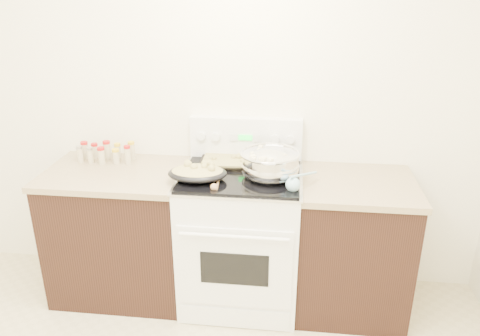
# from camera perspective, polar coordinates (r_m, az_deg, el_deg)

# --- Properties ---
(room_shell) EXTENTS (4.10, 3.60, 2.75)m
(room_shell) POSITION_cam_1_polar(r_m,az_deg,el_deg) (1.50, -19.84, 5.87)
(room_shell) COLOR white
(room_shell) RESTS_ON ground
(counter_left) EXTENTS (0.93, 0.67, 0.92)m
(counter_left) POSITION_cam_1_polar(r_m,az_deg,el_deg) (3.37, -14.14, -7.49)
(counter_left) COLOR black
(counter_left) RESTS_ON ground
(counter_right) EXTENTS (0.73, 0.67, 0.92)m
(counter_right) POSITION_cam_1_polar(r_m,az_deg,el_deg) (3.20, 13.39, -9.14)
(counter_right) COLOR black
(counter_right) RESTS_ON ground
(kitchen_range) EXTENTS (0.78, 0.73, 1.22)m
(kitchen_range) POSITION_cam_1_polar(r_m,az_deg,el_deg) (3.17, 0.12, -8.20)
(kitchen_range) COLOR white
(kitchen_range) RESTS_ON ground
(mixing_bowl) EXTENTS (0.42, 0.42, 0.22)m
(mixing_bowl) POSITION_cam_1_polar(r_m,az_deg,el_deg) (2.88, 3.67, 0.43)
(mixing_bowl) COLOR silver
(mixing_bowl) RESTS_ON kitchen_range
(roasting_pan) EXTENTS (0.38, 0.28, 0.11)m
(roasting_pan) POSITION_cam_1_polar(r_m,az_deg,el_deg) (2.87, -5.20, -0.53)
(roasting_pan) COLOR black
(roasting_pan) RESTS_ON kitchen_range
(baking_sheet) EXTENTS (0.43, 0.31, 0.06)m
(baking_sheet) POSITION_cam_1_polar(r_m,az_deg,el_deg) (3.12, -0.98, 0.88)
(baking_sheet) COLOR black
(baking_sheet) RESTS_ON kitchen_range
(wooden_spoon) EXTENTS (0.05, 0.26, 0.04)m
(wooden_spoon) POSITION_cam_1_polar(r_m,az_deg,el_deg) (2.78, -2.99, -2.03)
(wooden_spoon) COLOR #A2744A
(wooden_spoon) RESTS_ON kitchen_range
(blue_ladle) EXTENTS (0.19, 0.26, 0.11)m
(blue_ladle) POSITION_cam_1_polar(r_m,az_deg,el_deg) (2.75, 6.61, -1.90)
(blue_ladle) COLOR #8DBDD2
(blue_ladle) RESTS_ON kitchen_range
(spice_jars) EXTENTS (0.38, 0.15, 0.13)m
(spice_jars) POSITION_cam_1_polar(r_m,az_deg,el_deg) (3.34, -16.06, 1.82)
(spice_jars) COLOR #BFB28C
(spice_jars) RESTS_ON counter_left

